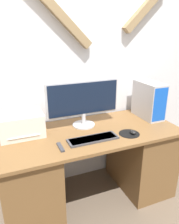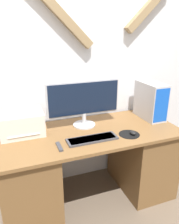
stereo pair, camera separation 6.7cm
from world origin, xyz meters
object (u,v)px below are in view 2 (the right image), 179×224
object	(u,v)px
keyboard	(92,139)
remote_control	(59,147)
printer	(22,123)
mouse	(133,133)
computer_tower	(151,101)
monitor	(84,101)

from	to	relation	value
keyboard	remote_control	size ratio (longest dim) A/B	3.04
printer	remote_control	bearing A→B (deg)	-55.31
keyboard	mouse	bearing A→B (deg)	-5.88
mouse	computer_tower	xyz separation A→B (m)	(0.40, 0.32, 0.18)
mouse	printer	world-z (taller)	printer
mouse	remote_control	world-z (taller)	mouse
keyboard	mouse	world-z (taller)	mouse
computer_tower	remote_control	size ratio (longest dim) A/B	2.64
keyboard	remote_control	world-z (taller)	keyboard
keyboard	computer_tower	bearing A→B (deg)	19.27
printer	remote_control	world-z (taller)	printer
printer	remote_control	size ratio (longest dim) A/B	2.60
monitor	computer_tower	size ratio (longest dim) A/B	1.88
monitor	printer	xyz separation A→B (m)	(-0.61, 0.02, -0.16)
printer	computer_tower	bearing A→B (deg)	-3.18
keyboard	computer_tower	distance (m)	0.86
computer_tower	monitor	bearing A→B (deg)	175.97
mouse	computer_tower	size ratio (longest dim) A/B	0.18
mouse	remote_control	bearing A→B (deg)	178.94
monitor	mouse	distance (m)	0.57
monitor	mouse	world-z (taller)	monitor
monitor	remote_control	world-z (taller)	monitor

